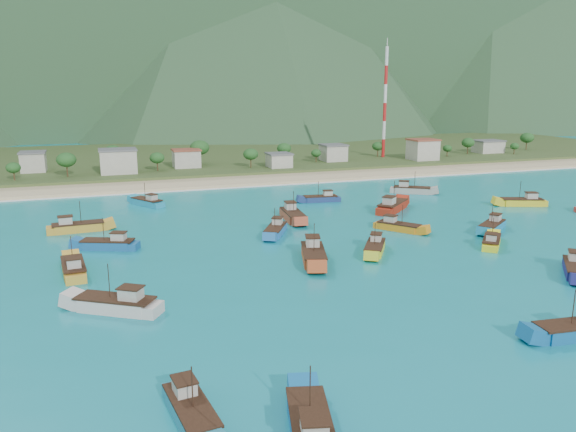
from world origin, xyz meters
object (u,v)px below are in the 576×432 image
object	(u,v)px
boat_8	(117,305)
boat_20	(492,227)
boat_16	(74,269)
boat_4	(491,243)
boat_10	(313,256)
boat_3	(321,199)
boat_21	(293,216)
boat_14	(392,207)
boat_22	(191,412)
boat_25	(77,228)
boat_18	(276,231)
radio_tower	(385,103)
boat_12	(522,202)
boat_27	(147,203)
boat_7	(398,227)
boat_0	(375,248)
boat_15	(411,190)
boat_23	(311,430)
boat_13	(576,269)
boat_2	(109,245)

from	to	relation	value
boat_8	boat_20	world-z (taller)	boat_8
boat_8	boat_16	world-z (taller)	boat_8
boat_4	boat_10	bearing A→B (deg)	-141.41
boat_3	boat_21	bearing A→B (deg)	148.31
boat_3	boat_21	distance (m)	21.06
boat_14	boat_20	size ratio (longest dim) A/B	1.19
boat_3	boat_14	distance (m)	19.35
boat_16	boat_22	distance (m)	45.99
boat_8	boat_25	world-z (taller)	boat_8
boat_3	boat_18	distance (m)	33.67
radio_tower	boat_12	xyz separation A→B (m)	(-7.91, -85.55, -21.43)
boat_16	boat_27	bearing A→B (deg)	66.99
boat_4	boat_20	size ratio (longest dim) A/B	0.88
radio_tower	boat_12	bearing A→B (deg)	-95.28
boat_25	boat_20	bearing A→B (deg)	67.55
boat_12	boat_21	xyz separation A→B (m)	(-57.93, 4.14, 0.08)
boat_22	boat_3	bearing A→B (deg)	-126.03
boat_14	boat_21	world-z (taller)	boat_14
boat_7	boat_16	bearing A→B (deg)	-29.31
boat_3	boat_20	size ratio (longest dim) A/B	0.98
boat_3	boat_16	bearing A→B (deg)	132.21
boat_18	boat_3	bearing A→B (deg)	-98.41
boat_0	boat_15	world-z (taller)	boat_15
boat_20	boat_23	bearing A→B (deg)	95.30
boat_7	boat_20	bearing A→B (deg)	125.18
boat_14	radio_tower	bearing A→B (deg)	110.89
boat_13	boat_27	world-z (taller)	boat_13
boat_7	boat_14	xyz separation A→B (m)	(7.80, 16.44, 0.32)
boat_2	boat_14	xyz separation A→B (m)	(63.37, 11.37, 0.25)
radio_tower	boat_21	world-z (taller)	radio_tower
boat_10	boat_7	bearing A→B (deg)	-133.57
boat_14	boat_23	distance (m)	89.54
boat_20	boat_21	distance (m)	41.27
boat_21	boat_25	xyz separation A→B (m)	(-44.16, 4.24, -0.06)
boat_25	boat_23	bearing A→B (deg)	9.85
boat_13	boat_21	distance (m)	56.63
boat_0	boat_22	distance (m)	55.91
boat_8	boat_15	xyz separation A→B (m)	(79.18, 59.83, -0.07)
boat_16	boat_21	world-z (taller)	boat_21
boat_10	boat_25	size ratio (longest dim) A/B	1.10
boat_12	boat_22	bearing A→B (deg)	145.34
boat_16	boat_22	xyz separation A→B (m)	(10.77, -44.71, -0.10)
boat_27	boat_22	bearing A→B (deg)	-124.04
boat_20	boat_25	size ratio (longest dim) A/B	0.88
boat_12	boat_10	bearing A→B (deg)	131.42
boat_2	boat_7	size ratio (longest dim) A/B	1.13
boat_8	boat_23	size ratio (longest dim) A/B	1.00
boat_8	boat_23	xyz separation A→B (m)	(13.94, -33.12, -0.05)
boat_2	boat_4	world-z (taller)	boat_2
boat_21	boat_18	bearing A→B (deg)	61.10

